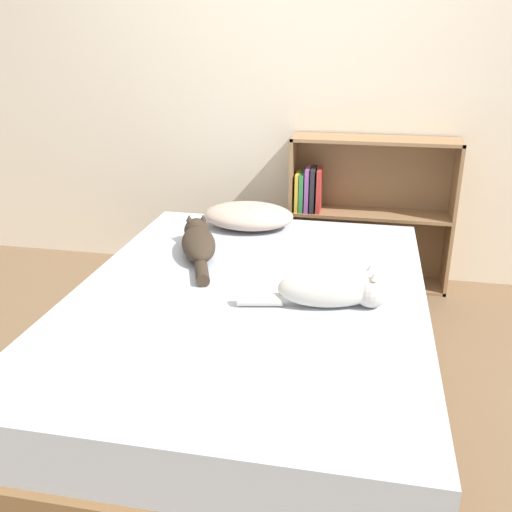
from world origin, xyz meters
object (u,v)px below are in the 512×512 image
Objects in this scene: cat_light at (336,289)px; pillow at (249,216)px; bookshelf at (364,209)px; bed at (249,341)px; cat_dark at (198,242)px.

pillow is at bearing 110.32° from cat_light.
bookshelf is (0.08, 1.38, -0.08)m from cat_light.
bed is 4.14× the size of pillow.
bookshelf is at bearing 70.89° from bed.
bed is 2.12× the size of bookshelf.
bookshelf is (0.46, 1.31, 0.24)m from bed.
bookshelf reaches higher than cat_dark.
bookshelf is (0.79, 0.93, -0.06)m from cat_dark.
bookshelf is at bearing 37.52° from pillow.
cat_dark is (-0.71, 0.45, -0.02)m from cat_light.
cat_dark reaches higher than bed.
cat_light is 0.84m from cat_dark.
bookshelf is at bearing -59.76° from cat_dark.
cat_dark is 0.62× the size of bookshelf.
bed is 1.41m from bookshelf.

